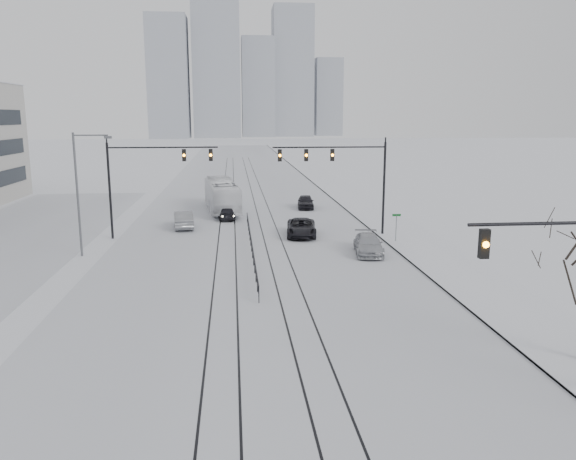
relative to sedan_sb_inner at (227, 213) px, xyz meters
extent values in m
cube|color=silver|center=(2.00, 16.05, -0.65)|extent=(22.00, 260.00, 0.02)
cube|color=silver|center=(15.50, 16.05, -0.58)|extent=(5.00, 260.00, 0.16)
cube|color=gray|center=(13.05, 16.05, -0.60)|extent=(0.10, 260.00, 0.12)
cube|color=silver|center=(-18.00, -8.95, -0.65)|extent=(14.00, 60.00, 0.03)
cube|color=black|center=(-0.60, -3.95, -0.64)|extent=(0.10, 180.00, 0.01)
cube|color=black|center=(0.80, -3.95, -0.64)|extent=(0.10, 180.00, 0.01)
cube|color=black|center=(3.20, -3.95, -0.64)|extent=(0.10, 180.00, 0.01)
cube|color=black|center=(4.60, -3.95, -0.64)|extent=(0.10, 180.00, 0.01)
cube|color=#989EA7|center=(-28.00, 216.05, 26.84)|extent=(18.00, 18.00, 55.00)
cube|color=#989EA7|center=(-6.00, 224.05, 35.34)|extent=(22.00, 22.00, 72.00)
cube|color=#989EA7|center=(14.00, 232.05, 23.34)|extent=(16.00, 16.00, 48.00)
cube|color=#989EA7|center=(32.00, 240.05, 31.34)|extent=(20.00, 20.00, 64.00)
cube|color=#989EA7|center=(52.00, 248.05, 19.34)|extent=(14.00, 14.00, 40.00)
cylinder|color=black|center=(11.40, -37.95, 5.94)|extent=(6.00, 0.12, 0.12)
cube|color=black|center=(9.00, -37.95, 5.29)|extent=(0.32, 0.24, 1.00)
sphere|color=orange|center=(9.00, -38.09, 5.29)|extent=(0.22, 0.22, 0.22)
cylinder|color=black|center=(13.50, -8.95, 3.34)|extent=(0.20, 0.20, 8.00)
cylinder|color=black|center=(8.75, -8.95, 6.94)|extent=(9.50, 0.12, 0.12)
cube|color=black|center=(4.60, -8.95, 6.29)|extent=(0.32, 0.24, 1.00)
sphere|color=orange|center=(4.60, -9.09, 6.29)|extent=(0.22, 0.22, 0.22)
cube|color=black|center=(6.80, -8.95, 6.29)|extent=(0.32, 0.24, 1.00)
sphere|color=orange|center=(6.80, -9.09, 6.29)|extent=(0.22, 0.22, 0.22)
cube|color=black|center=(9.00, -8.95, 6.29)|extent=(0.32, 0.24, 1.00)
sphere|color=orange|center=(9.00, -9.09, 6.29)|extent=(0.22, 0.22, 0.22)
cylinder|color=black|center=(-9.50, -7.95, 3.34)|extent=(0.20, 0.20, 8.00)
cylinder|color=black|center=(-5.00, -7.95, 6.94)|extent=(9.00, 0.12, 0.12)
cube|color=black|center=(-1.10, -7.95, 6.29)|extent=(0.32, 0.24, 1.00)
sphere|color=orange|center=(-1.10, -8.09, 6.29)|extent=(0.22, 0.22, 0.22)
cube|color=black|center=(-3.30, -7.95, 6.29)|extent=(0.32, 0.24, 1.00)
sphere|color=orange|center=(-3.30, -8.09, 6.29)|extent=(0.22, 0.22, 0.22)
cylinder|color=#595B60|center=(-10.50, -13.95, 3.84)|extent=(0.16, 0.16, 9.00)
cylinder|color=#595B60|center=(-9.30, -13.95, 8.14)|extent=(2.40, 0.10, 0.10)
cube|color=#595B60|center=(-8.10, -13.95, 7.99)|extent=(0.50, 0.25, 0.18)
cube|color=black|center=(2.00, -13.95, 0.29)|extent=(0.06, 24.00, 0.06)
cube|color=black|center=(2.00, -13.95, -0.11)|extent=(0.06, 24.00, 0.06)
cylinder|color=#595B60|center=(13.80, -11.95, 0.54)|extent=(0.06, 0.06, 2.40)
cube|color=#0C4C19|center=(13.80, -11.95, 1.64)|extent=(0.70, 0.04, 0.18)
imported|color=black|center=(0.00, 0.00, 0.00)|extent=(1.89, 4.01, 1.33)
imported|color=gray|center=(-3.90, -4.00, 0.13)|extent=(2.26, 4.98, 1.58)
imported|color=black|center=(6.47, -8.58, 0.07)|extent=(2.99, 5.52, 1.47)
imported|color=#A9ACB1|center=(10.68, -15.39, 0.05)|extent=(2.67, 5.16, 1.43)
imported|color=black|center=(8.74, 6.09, 0.07)|extent=(2.15, 4.47, 1.47)
imported|color=white|center=(-0.53, 5.27, 1.04)|extent=(4.23, 12.45, 3.40)
camera|label=1|loc=(0.71, -55.43, 9.45)|focal=35.00mm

